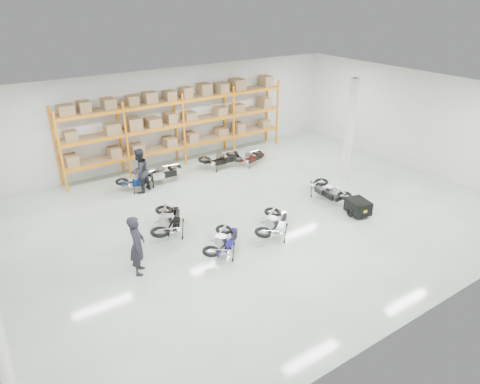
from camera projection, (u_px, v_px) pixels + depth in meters
room at (259, 158)px, 15.47m from camera, size 18.00×18.00×18.00m
pallet_rack at (179, 118)px, 20.30m from camera, size 11.28×0.98×3.62m
structural_column at (349, 131)px, 18.45m from camera, size 0.25×0.25×4.50m
moto_blue_centre at (224, 239)px, 13.82m from camera, size 1.78×1.71×1.07m
moto_silver_left at (274, 220)px, 14.82m from camera, size 1.93×1.83×1.15m
moto_black_far_left at (168, 218)px, 14.92m from camera, size 1.74×2.09×1.22m
moto_touring_right at (328, 188)px, 17.27m from camera, size 1.05×1.84×1.14m
trailer at (358, 207)px, 16.15m from camera, size 0.85×1.51×0.61m
moto_back_a at (139, 177)px, 18.31m from camera, size 1.71×0.96×1.06m
moto_back_b at (160, 170)px, 18.85m from camera, size 1.90×1.05×1.19m
moto_back_c at (221, 156)px, 20.44m from camera, size 1.86×0.95×1.19m
moto_back_d at (250, 155)px, 20.79m from camera, size 1.68×1.03×1.01m
person_left at (137, 245)px, 12.63m from camera, size 0.73×0.83×1.91m
person_back at (139, 171)px, 17.77m from camera, size 1.16×1.08×1.92m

